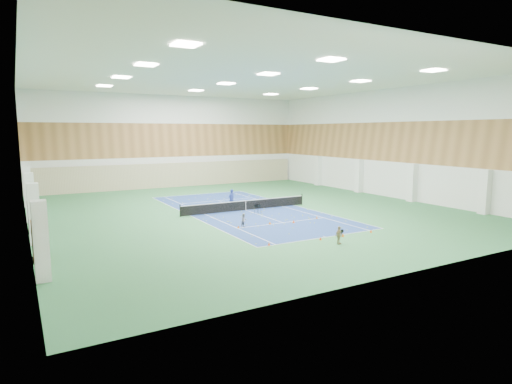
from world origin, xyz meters
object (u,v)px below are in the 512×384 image
at_px(ball_cart, 258,209).
at_px(child_court, 244,220).
at_px(tennis_net, 246,204).
at_px(child_apron, 339,235).
at_px(coach, 231,199).

bearing_deg(ball_cart, child_court, -154.43).
distance_m(child_court, ball_cart, 5.70).
distance_m(tennis_net, child_court, 7.15).
xyz_separation_m(tennis_net, child_court, (-3.47, -6.26, -0.01)).
height_order(tennis_net, child_apron, child_apron).
height_order(coach, child_court, coach).
height_order(tennis_net, ball_cart, tennis_net).
relative_size(tennis_net, coach, 6.82).
height_order(tennis_net, coach, coach).
bearing_deg(tennis_net, child_court, -119.04).
bearing_deg(child_apron, coach, 73.47).
xyz_separation_m(child_apron, ball_cart, (0.64, 11.82, -0.19)).
height_order(child_apron, ball_cart, child_apron).
relative_size(tennis_net, child_apron, 10.62).
bearing_deg(tennis_net, child_apron, -91.78).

